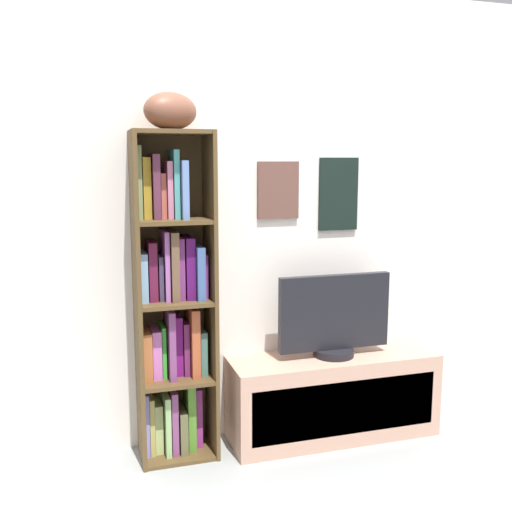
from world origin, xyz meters
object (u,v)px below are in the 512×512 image
object	(u,v)px
bookshelf	(172,308)
television	(334,317)
tv_stand	(333,396)
football	(170,111)

from	to	relation	value
bookshelf	television	world-z (taller)	bookshelf
bookshelf	tv_stand	size ratio (longest dim) A/B	1.44
tv_stand	football	bearing A→B (deg)	177.42
tv_stand	television	size ratio (longest dim) A/B	1.83
bookshelf	tv_stand	bearing A→B (deg)	-4.67
bookshelf	television	size ratio (longest dim) A/B	2.64
bookshelf	tv_stand	distance (m)	1.02
bookshelf	television	distance (m)	0.87
football	bookshelf	bearing A→B (deg)	104.60
tv_stand	television	bearing A→B (deg)	90.00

